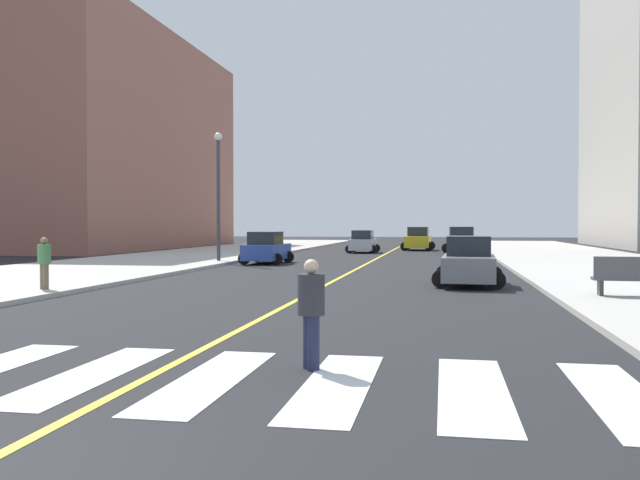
{
  "coord_description": "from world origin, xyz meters",
  "views": [
    {
      "loc": [
        4.1,
        -4.97,
        2.18
      ],
      "look_at": [
        -1.95,
        28.23,
        1.38
      ],
      "focal_mm": 37.9,
      "sensor_mm": 36.0,
      "label": 1
    }
  ],
  "objects_px": {
    "car_green_fourth": "(461,241)",
    "park_bench": "(627,277)",
    "car_yellow_second": "(418,239)",
    "pedestrian_walking_west": "(44,261)",
    "car_gray_third": "(469,262)",
    "street_lamp": "(218,185)",
    "car_silver_nearest": "(363,242)",
    "car_blue_fifth": "(266,249)",
    "pedestrian_crossing": "(311,309)"
  },
  "relations": [
    {
      "from": "car_yellow_second",
      "to": "pedestrian_walking_west",
      "type": "distance_m",
      "value": 39.12
    },
    {
      "from": "pedestrian_crossing",
      "to": "pedestrian_walking_west",
      "type": "distance_m",
      "value": 13.81
    },
    {
      "from": "car_green_fourth",
      "to": "car_blue_fifth",
      "type": "distance_m",
      "value": 18.3
    },
    {
      "from": "car_yellow_second",
      "to": "pedestrian_crossing",
      "type": "distance_m",
      "value": 46.99
    },
    {
      "from": "car_blue_fifth",
      "to": "car_silver_nearest",
      "type": "bearing_deg",
      "value": 78.19
    },
    {
      "from": "pedestrian_crossing",
      "to": "street_lamp",
      "type": "height_order",
      "value": "street_lamp"
    },
    {
      "from": "park_bench",
      "to": "car_blue_fifth",
      "type": "bearing_deg",
      "value": 45.26
    },
    {
      "from": "pedestrian_walking_west",
      "to": "street_lamp",
      "type": "height_order",
      "value": "street_lamp"
    },
    {
      "from": "car_yellow_second",
      "to": "car_gray_third",
      "type": "relative_size",
      "value": 1.1
    },
    {
      "from": "park_bench",
      "to": "pedestrian_crossing",
      "type": "bearing_deg",
      "value": 148.21
    },
    {
      "from": "car_yellow_second",
      "to": "pedestrian_walking_west",
      "type": "xyz_separation_m",
      "value": [
        -10.19,
        -37.77,
        0.13
      ]
    },
    {
      "from": "pedestrian_crossing",
      "to": "pedestrian_walking_west",
      "type": "bearing_deg",
      "value": 15.67
    },
    {
      "from": "pedestrian_walking_west",
      "to": "street_lamp",
      "type": "xyz_separation_m",
      "value": [
        -0.04,
        16.69,
        3.31
      ]
    },
    {
      "from": "pedestrian_crossing",
      "to": "pedestrian_walking_west",
      "type": "xyz_separation_m",
      "value": [
        -10.28,
        9.22,
        0.13
      ]
    },
    {
      "from": "car_silver_nearest",
      "to": "car_green_fourth",
      "type": "xyz_separation_m",
      "value": [
        7.3,
        -0.3,
        0.13
      ]
    },
    {
      "from": "park_bench",
      "to": "street_lamp",
      "type": "xyz_separation_m",
      "value": [
        -17.34,
        15.64,
        3.66
      ]
    },
    {
      "from": "car_silver_nearest",
      "to": "car_blue_fifth",
      "type": "relative_size",
      "value": 0.96
    },
    {
      "from": "car_blue_fifth",
      "to": "street_lamp",
      "type": "relative_size",
      "value": 0.56
    },
    {
      "from": "pedestrian_crossing",
      "to": "park_bench",
      "type": "bearing_deg",
      "value": -66.8
    },
    {
      "from": "car_green_fourth",
      "to": "park_bench",
      "type": "relative_size",
      "value": 2.46
    },
    {
      "from": "car_gray_third",
      "to": "street_lamp",
      "type": "relative_size",
      "value": 0.56
    },
    {
      "from": "car_blue_fifth",
      "to": "pedestrian_walking_west",
      "type": "relative_size",
      "value": 2.47
    },
    {
      "from": "car_silver_nearest",
      "to": "car_gray_third",
      "type": "bearing_deg",
      "value": -74.99
    },
    {
      "from": "car_gray_third",
      "to": "park_bench",
      "type": "xyz_separation_m",
      "value": [
        4.18,
        -4.27,
        -0.13
      ]
    },
    {
      "from": "car_green_fourth",
      "to": "pedestrian_walking_west",
      "type": "bearing_deg",
      "value": 65.11
    },
    {
      "from": "car_yellow_second",
      "to": "car_gray_third",
      "type": "bearing_deg",
      "value": 97.2
    },
    {
      "from": "car_gray_third",
      "to": "park_bench",
      "type": "bearing_deg",
      "value": 136.86
    },
    {
      "from": "car_yellow_second",
      "to": "street_lamp",
      "type": "distance_m",
      "value": 23.68
    },
    {
      "from": "pedestrian_crossing",
      "to": "car_gray_third",
      "type": "bearing_deg",
      "value": -43.5
    },
    {
      "from": "car_yellow_second",
      "to": "car_blue_fifth",
      "type": "bearing_deg",
      "value": 72.13
    },
    {
      "from": "park_bench",
      "to": "car_yellow_second",
      "type": "bearing_deg",
      "value": 13.53
    },
    {
      "from": "car_silver_nearest",
      "to": "pedestrian_walking_west",
      "type": "height_order",
      "value": "pedestrian_walking_west"
    },
    {
      "from": "car_green_fourth",
      "to": "car_blue_fifth",
      "type": "xyz_separation_m",
      "value": [
        -10.89,
        -14.71,
        -0.1
      ]
    },
    {
      "from": "park_bench",
      "to": "pedestrian_crossing",
      "type": "relative_size",
      "value": 1.1
    },
    {
      "from": "car_green_fourth",
      "to": "car_blue_fifth",
      "type": "height_order",
      "value": "car_green_fourth"
    },
    {
      "from": "car_gray_third",
      "to": "street_lamp",
      "type": "xyz_separation_m",
      "value": [
        -13.16,
        11.38,
        3.53
      ]
    },
    {
      "from": "car_silver_nearest",
      "to": "park_bench",
      "type": "xyz_separation_m",
      "value": [
        11.07,
        -30.89,
        -0.11
      ]
    },
    {
      "from": "car_gray_third",
      "to": "pedestrian_crossing",
      "type": "relative_size",
      "value": 2.41
    },
    {
      "from": "car_green_fourth",
      "to": "pedestrian_crossing",
      "type": "height_order",
      "value": "car_green_fourth"
    },
    {
      "from": "pedestrian_crossing",
      "to": "street_lamp",
      "type": "distance_m",
      "value": 28.1
    },
    {
      "from": "car_green_fourth",
      "to": "pedestrian_crossing",
      "type": "xyz_separation_m",
      "value": [
        -3.25,
        -40.86,
        -0.02
      ]
    },
    {
      "from": "car_blue_fifth",
      "to": "pedestrian_crossing",
      "type": "xyz_separation_m",
      "value": [
        7.64,
        -26.16,
        0.09
      ]
    },
    {
      "from": "car_yellow_second",
      "to": "car_blue_fifth",
      "type": "relative_size",
      "value": 1.1
    },
    {
      "from": "car_yellow_second",
      "to": "car_silver_nearest",
      "type": "bearing_deg",
      "value": 57.9
    },
    {
      "from": "car_gray_third",
      "to": "pedestrian_crossing",
      "type": "bearing_deg",
      "value": 81.4
    },
    {
      "from": "car_silver_nearest",
      "to": "park_bench",
      "type": "relative_size",
      "value": 2.11
    },
    {
      "from": "car_gray_third",
      "to": "park_bench",
      "type": "height_order",
      "value": "car_gray_third"
    },
    {
      "from": "car_silver_nearest",
      "to": "street_lamp",
      "type": "bearing_deg",
      "value": -111.85
    },
    {
      "from": "car_gray_third",
      "to": "pedestrian_crossing",
      "type": "height_order",
      "value": "car_gray_third"
    },
    {
      "from": "pedestrian_crossing",
      "to": "street_lamp",
      "type": "relative_size",
      "value": 0.23
    }
  ]
}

